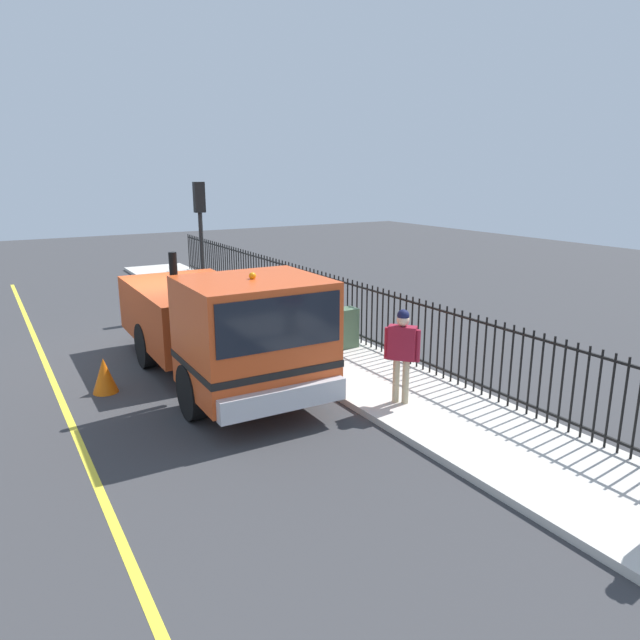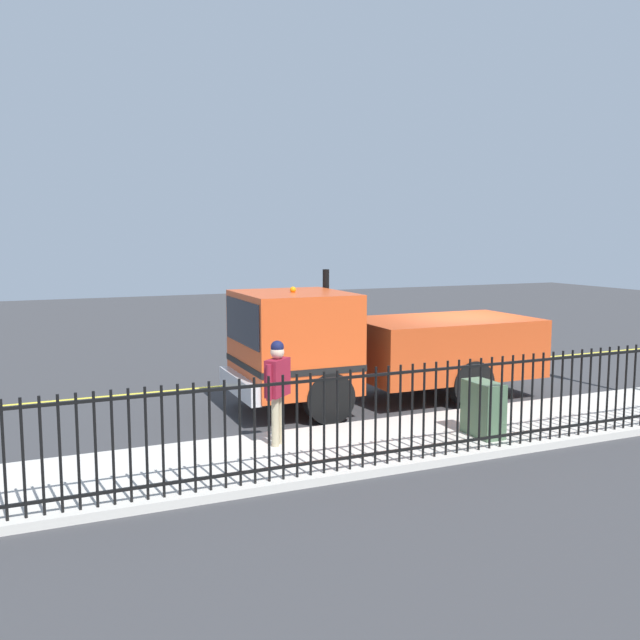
{
  "view_description": "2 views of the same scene",
  "coord_description": "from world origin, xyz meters",
  "px_view_note": "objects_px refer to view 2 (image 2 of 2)",
  "views": [
    {
      "loc": [
        -3.44,
        -12.97,
        4.08
      ],
      "look_at": [
        1.99,
        -3.82,
        1.36
      ],
      "focal_mm": 32.62,
      "sensor_mm": 36.0,
      "label": 1
    },
    {
      "loc": [
        12.77,
        -9.11,
        3.45
      ],
      "look_at": [
        0.85,
        -3.9,
        1.86
      ],
      "focal_mm": 38.64,
      "sensor_mm": 36.0,
      "label": 2
    }
  ],
  "objects_px": {
    "worker_standing": "(278,381)",
    "utility_cabinet": "(483,409)",
    "traffic_cone": "(353,368)",
    "work_truck": "(364,343)"
  },
  "relations": [
    {
      "from": "work_truck",
      "to": "worker_standing",
      "type": "relative_size",
      "value": 3.89
    },
    {
      "from": "worker_standing",
      "to": "utility_cabinet",
      "type": "relative_size",
      "value": 1.84
    },
    {
      "from": "work_truck",
      "to": "traffic_cone",
      "type": "relative_size",
      "value": 9.7
    },
    {
      "from": "work_truck",
      "to": "utility_cabinet",
      "type": "xyz_separation_m",
      "value": [
        3.13,
        0.62,
        -0.7
      ]
    },
    {
      "from": "work_truck",
      "to": "traffic_cone",
      "type": "xyz_separation_m",
      "value": [
        -2.09,
        0.8,
        -0.95
      ]
    },
    {
      "from": "worker_standing",
      "to": "utility_cabinet",
      "type": "xyz_separation_m",
      "value": [
        0.89,
        3.33,
        -0.58
      ]
    },
    {
      "from": "utility_cabinet",
      "to": "worker_standing",
      "type": "bearing_deg",
      "value": -105.02
    },
    {
      "from": "work_truck",
      "to": "utility_cabinet",
      "type": "bearing_deg",
      "value": -168.03
    },
    {
      "from": "work_truck",
      "to": "utility_cabinet",
      "type": "distance_m",
      "value": 3.27
    },
    {
      "from": "worker_standing",
      "to": "traffic_cone",
      "type": "distance_m",
      "value": 5.63
    }
  ]
}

